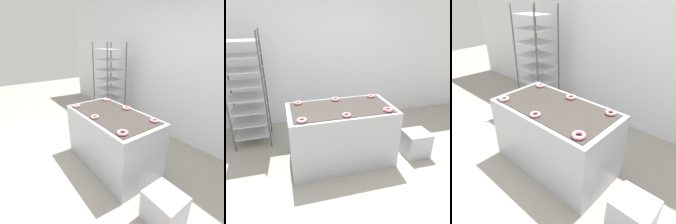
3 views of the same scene
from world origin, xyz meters
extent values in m
plane|color=#9E998E|center=(0.00, 0.00, 0.00)|extent=(14.00, 14.00, 0.00)
cube|color=silver|center=(0.00, 2.12, 1.40)|extent=(8.00, 0.05, 2.80)
cube|color=#A8AAB2|center=(0.00, 0.64, 0.42)|extent=(1.44, 0.77, 0.83)
cube|color=#38332D|center=(0.00, 0.64, 0.84)|extent=(1.32, 0.68, 0.01)
cube|color=#262628|center=(0.40, 0.29, 0.58)|extent=(0.12, 0.07, 0.10)
cylinder|color=#4C4C51|center=(-1.54, 1.26, 0.90)|extent=(0.02, 0.02, 1.80)
cylinder|color=#4C4C51|center=(-1.00, 1.26, 0.90)|extent=(0.02, 0.02, 1.80)
cylinder|color=#4C4C51|center=(-1.54, 1.75, 0.90)|extent=(0.02, 0.02, 1.80)
cylinder|color=#4C4C51|center=(-1.00, 1.75, 0.90)|extent=(0.02, 0.02, 1.80)
cube|color=#B7BABF|center=(-1.27, 1.50, 0.18)|extent=(0.54, 0.48, 0.01)
cube|color=#B7BABF|center=(-1.27, 1.50, 0.39)|extent=(0.54, 0.48, 0.01)
cube|color=#B7BABF|center=(-1.27, 1.50, 0.60)|extent=(0.54, 0.48, 0.01)
cube|color=#B7BABF|center=(-1.27, 1.50, 0.81)|extent=(0.54, 0.48, 0.01)
cube|color=#B7BABF|center=(-1.27, 1.50, 1.02)|extent=(0.54, 0.48, 0.01)
cube|color=#B7BABF|center=(-1.27, 1.50, 1.23)|extent=(0.54, 0.48, 0.01)
cube|color=#B7BABF|center=(-1.27, 1.50, 1.44)|extent=(0.54, 0.48, 0.01)
cube|color=#B7BABF|center=(-1.27, 1.50, 1.65)|extent=(0.54, 0.48, 0.01)
cube|color=#A8AAB2|center=(1.13, 0.46, 0.19)|extent=(0.37, 0.34, 0.39)
torus|color=#D09396|center=(-0.56, 0.35, 0.86)|extent=(0.12, 0.12, 0.03)
torus|color=#CF8A91|center=(-0.01, 0.35, 0.86)|extent=(0.11, 0.11, 0.03)
torus|color=pink|center=(0.56, 0.37, 0.86)|extent=(0.13, 0.13, 0.04)
torus|color=pink|center=(-0.54, 0.91, 0.86)|extent=(0.12, 0.12, 0.03)
torus|color=pink|center=(-0.01, 0.92, 0.86)|extent=(0.13, 0.13, 0.03)
torus|color=#CF8791|center=(0.55, 0.91, 0.86)|extent=(0.12, 0.12, 0.03)
camera|label=1|loc=(1.86, -0.74, 1.79)|focal=28.00mm
camera|label=2|loc=(-0.75, -1.96, 1.99)|focal=35.00mm
camera|label=3|loc=(1.52, -0.88, 1.98)|focal=35.00mm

